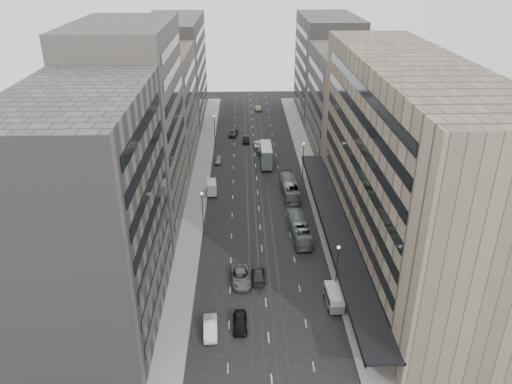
{
  "coord_description": "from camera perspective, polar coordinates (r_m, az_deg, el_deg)",
  "views": [
    {
      "loc": [
        -3.0,
        -61.34,
        43.58
      ],
      "look_at": [
        -0.71,
        16.13,
        6.28
      ],
      "focal_mm": 35.0,
      "sensor_mm": 36.0,
      "label": 1
    }
  ],
  "objects": [
    {
      "name": "lamp_right_far",
      "position": [
        104.47,
        5.42,
        4.03
      ],
      "size": [
        0.44,
        0.44,
        8.32
      ],
      "color": "#262628",
      "rests_on": "ground"
    },
    {
      "name": "sedan_1",
      "position": [
        65.52,
        -5.23,
        -15.19
      ],
      "size": [
        1.98,
        4.97,
        1.61
      ],
      "primitive_type": "imported",
      "rotation": [
        0.0,
        0.0,
        0.06
      ],
      "color": "silver",
      "rests_on": "ground"
    },
    {
      "name": "lamp_right_near",
      "position": [
        69.34,
        9.25,
        -8.29
      ],
      "size": [
        0.44,
        0.44,
        8.32
      ],
      "color": "#262628",
      "rests_on": "ground"
    },
    {
      "name": "building_left_a",
      "position": [
        63.28,
        -18.51,
        -2.6
      ],
      "size": [
        15.0,
        28.0,
        30.0
      ],
      "primitive_type": "cube",
      "color": "#625E58",
      "rests_on": "ground"
    },
    {
      "name": "sedan_8",
      "position": [
        132.02,
        -2.6,
        6.77
      ],
      "size": [
        2.54,
        5.0,
        1.63
      ],
      "primitive_type": "imported",
      "rotation": [
        0.0,
        0.0,
        -0.13
      ],
      "color": "#29292C",
      "rests_on": "ground"
    },
    {
      "name": "lamp_left_far",
      "position": [
        122.69,
        -4.78,
        7.38
      ],
      "size": [
        0.44,
        0.44,
        8.32
      ],
      "color": "#262628",
      "rests_on": "ground"
    },
    {
      "name": "building_left_c",
      "position": [
        113.27,
        -11.17,
        9.29
      ],
      "size": [
        15.0,
        28.0,
        25.0
      ],
      "primitive_type": "cube",
      "color": "#695B52",
      "rests_on": "ground"
    },
    {
      "name": "sedan_4",
      "position": [
        114.79,
        -4.33,
        3.67
      ],
      "size": [
        1.83,
        3.99,
        1.33
      ],
      "primitive_type": "imported",
      "rotation": [
        0.0,
        0.0,
        -0.07
      ],
      "color": "gray",
      "rests_on": "ground"
    },
    {
      "name": "building_right_mid",
      "position": [
        120.18,
        10.29,
        10.06
      ],
      "size": [
        15.0,
        28.0,
        24.0
      ],
      "primitive_type": "cube",
      "color": "#4A4540",
      "rests_on": "ground"
    },
    {
      "name": "bus_far",
      "position": [
        98.82,
        3.84,
        0.52
      ],
      "size": [
        3.24,
        11.85,
        3.27
      ],
      "primitive_type": "imported",
      "rotation": [
        0.0,
        0.0,
        3.18
      ],
      "color": "gray",
      "rests_on": "ground"
    },
    {
      "name": "building_right_far",
      "position": [
        148.39,
        8.08,
        13.96
      ],
      "size": [
        15.0,
        32.0,
        28.0
      ],
      "primitive_type": "cube",
      "color": "#625E58",
      "rests_on": "ground"
    },
    {
      "name": "sedan_2",
      "position": [
        73.85,
        -1.76,
        -9.69
      ],
      "size": [
        3.2,
        6.14,
        1.65
      ],
      "primitive_type": "imported",
      "rotation": [
        0.0,
        0.0,
        0.08
      ],
      "color": "slate",
      "rests_on": "ground"
    },
    {
      "name": "sidewalk_left",
      "position": [
        108.36,
        -6.32,
        1.87
      ],
      "size": [
        4.0,
        125.0,
        0.15
      ],
      "primitive_type": "cube",
      "color": "gray",
      "rests_on": "ground"
    },
    {
      "name": "panel_van",
      "position": [
        99.57,
        -5.1,
        0.54
      ],
      "size": [
        2.34,
        4.26,
        2.59
      ],
      "rotation": [
        0.0,
        0.0,
        0.09
      ],
      "color": "silver",
      "rests_on": "ground"
    },
    {
      "name": "ground",
      "position": [
        75.3,
        0.92,
        -9.66
      ],
      "size": [
        220.0,
        220.0,
        0.0
      ],
      "primitive_type": "plane",
      "color": "black",
      "rests_on": "ground"
    },
    {
      "name": "sedan_7",
      "position": [
        120.63,
        0.58,
        4.88
      ],
      "size": [
        2.23,
        4.9,
        1.39
      ],
      "primitive_type": "imported",
      "rotation": [
        0.0,
        0.0,
        3.08
      ],
      "color": "slate",
      "rests_on": "ground"
    },
    {
      "name": "sidewalk_right",
      "position": [
        109.02,
        6.36,
        2.02
      ],
      "size": [
        4.0,
        125.0,
        0.15
      ],
      "primitive_type": "cube",
      "color": "gray",
      "rests_on": "ground"
    },
    {
      "name": "department_store",
      "position": [
        78.9,
        16.52,
        3.32
      ],
      "size": [
        19.2,
        60.0,
        30.0
      ],
      "color": "gray",
      "rests_on": "ground"
    },
    {
      "name": "double_decker",
      "position": [
        112.4,
        1.16,
        4.27
      ],
      "size": [
        2.66,
        8.53,
        4.66
      ],
      "rotation": [
        0.0,
        0.0,
        0.0
      ],
      "color": "slate",
      "rests_on": "ground"
    },
    {
      "name": "bus_near",
      "position": [
        84.75,
        4.93,
        -4.11
      ],
      "size": [
        3.34,
        11.5,
        3.16
      ],
      "primitive_type": "imported",
      "rotation": [
        0.0,
        0.0,
        3.2
      ],
      "color": "gray",
      "rests_on": "ground"
    },
    {
      "name": "building_left_d",
      "position": [
        144.61,
        -9.27,
        13.58
      ],
      "size": [
        15.0,
        38.0,
        28.0
      ],
      "primitive_type": "cube",
      "color": "#625E58",
      "rests_on": "ground"
    },
    {
      "name": "sedan_3",
      "position": [
        74.42,
        0.26,
        -9.46
      ],
      "size": [
        2.09,
        5.03,
        1.45
      ],
      "primitive_type": "imported",
      "rotation": [
        0.0,
        0.0,
        3.13
      ],
      "color": "#29292B",
      "rests_on": "ground"
    },
    {
      "name": "lamp_left_near",
      "position": [
        83.04,
        -6.13,
        -1.98
      ],
      "size": [
        0.44,
        0.44,
        8.32
      ],
      "color": "#262628",
      "rests_on": "ground"
    },
    {
      "name": "sedan_9",
      "position": [
        154.51,
        0.21,
        9.6
      ],
      "size": [
        2.01,
        4.57,
        1.46
      ],
      "primitive_type": "imported",
      "rotation": [
        0.0,
        0.0,
        3.25
      ],
      "color": "#BBB59B",
      "rests_on": "ground"
    },
    {
      "name": "sedan_6",
      "position": [
        123.97,
        0.32,
        5.49
      ],
      "size": [
        2.64,
        5.47,
        1.5
      ],
      "primitive_type": "imported",
      "rotation": [
        0.0,
        0.0,
        3.17
      ],
      "color": "silver",
      "rests_on": "ground"
    },
    {
      "name": "sedan_5",
      "position": [
        127.37,
        -1.15,
        6.03
      ],
      "size": [
        1.55,
        4.38,
        1.44
      ],
      "primitive_type": "imported",
      "rotation": [
        0.0,
        0.0,
        0.01
      ],
      "color": "black",
      "rests_on": "ground"
    },
    {
      "name": "sedan_0",
      "position": [
        66.13,
        -1.84,
        -14.65
      ],
      "size": [
        1.88,
        4.57,
        1.55
      ],
      "primitive_type": "imported",
      "rotation": [
        0.0,
        0.0,
        0.01
      ],
      "color": "black",
      "rests_on": "ground"
    },
    {
      "name": "building_left_b",
      "position": [
        86.62,
        -14.05,
        7.05
      ],
      "size": [
        15.0,
        26.0,
        34.0
      ],
      "primitive_type": "cube",
      "color": "#4A4540",
      "rests_on": "ground"
    },
    {
      "name": "vw_microbus",
      "position": [
        69.87,
        8.91,
        -11.78
      ],
      "size": [
        2.32,
        4.79,
        2.55
      ],
      "rotation": [
        0.0,
        0.0,
        0.04
      ],
      "color": "#5A6162",
      "rests_on": "ground"
    }
  ]
}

